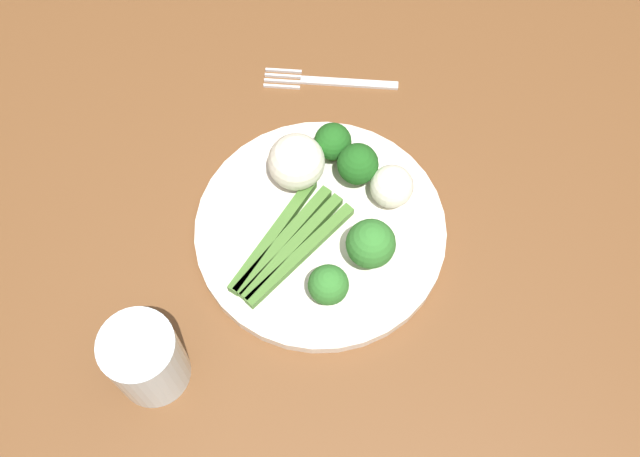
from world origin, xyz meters
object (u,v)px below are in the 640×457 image
cauliflower_front_left (296,162)px  broccoli_near_center (358,164)px  broccoli_back_right (333,142)px  cauliflower_mid (392,186)px  broccoli_front (328,285)px  asparagus_bundle (287,244)px  broccoli_back (371,244)px  plate (320,233)px  fork (328,82)px  water_glass (145,359)px  dining_table (339,266)px

cauliflower_front_left → broccoli_near_center: bearing=-89.4°
broccoli_back_right → cauliflower_mid: (-0.05, -0.07, -0.01)m
broccoli_back_right → broccoli_front: size_ratio=0.99×
asparagus_bundle → broccoli_back: broccoli_back is taller
plate → fork: size_ratio=1.68×
fork → water_glass: water_glass is taller
water_glass → plate: bearing=-44.1°
fork → broccoli_back: bearing=104.1°
cauliflower_front_left → asparagus_bundle: bearing=177.8°
asparagus_bundle → broccoli_front: size_ratio=2.99×
broccoli_near_center → cauliflower_front_left: size_ratio=0.89×
broccoli_front → cauliflower_mid: bearing=-27.0°
cauliflower_front_left → fork: bearing=-10.9°
broccoli_near_center → plate: bearing=151.3°
broccoli_back_right → broccoli_near_center: broccoli_near_center is taller
broccoli_front → cauliflower_front_left: bearing=17.1°
cauliflower_mid → cauliflower_front_left: bearing=79.4°
broccoli_back_right → water_glass: 0.31m
plate → cauliflower_mid: size_ratio=5.77×
broccoli_front → asparagus_bundle: bearing=41.2°
dining_table → water_glass: size_ratio=14.48×
cauliflower_front_left → dining_table: bearing=-139.7°
broccoli_front → cauliflower_mid: size_ratio=1.08×
water_glass → broccoli_near_center: bearing=-40.2°
broccoli_back → cauliflower_front_left: same height
broccoli_back → water_glass: water_glass is taller
dining_table → broccoli_back: bearing=-137.0°
broccoli_near_center → cauliflower_front_left: (-0.00, 0.07, -0.00)m
broccoli_back → dining_table: bearing=43.0°
cauliflower_mid → plate: bearing=121.8°
broccoli_front → broccoli_near_center: broccoli_near_center is taller
dining_table → asparagus_bundle: size_ratio=8.94×
broccoli_back → fork: 0.25m
cauliflower_front_left → fork: size_ratio=0.38×
fork → cauliflower_front_left: bearing=79.8°
cauliflower_front_left → water_glass: bearing=150.9°
dining_table → cauliflower_front_left: 0.16m
cauliflower_mid → fork: bearing=25.6°
broccoli_near_center → dining_table: bearing=167.3°
asparagus_bundle → cauliflower_front_left: bearing=32.8°
cauliflower_mid → broccoli_near_center: bearing=61.9°
broccoli_front → fork: (0.29, 0.02, -0.04)m
broccoli_back_right → broccoli_front: bearing=-178.3°
cauliflower_front_left → water_glass: 0.26m
dining_table → broccoli_back: size_ratio=21.68×
broccoli_back_right → broccoli_near_center: bearing=-135.2°
broccoli_back → water_glass: size_ratio=0.67×
dining_table → broccoli_front: 0.16m
plate → broccoli_back: (-0.03, -0.05, 0.04)m
broccoli_back → cauliflower_front_left: bearing=41.3°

